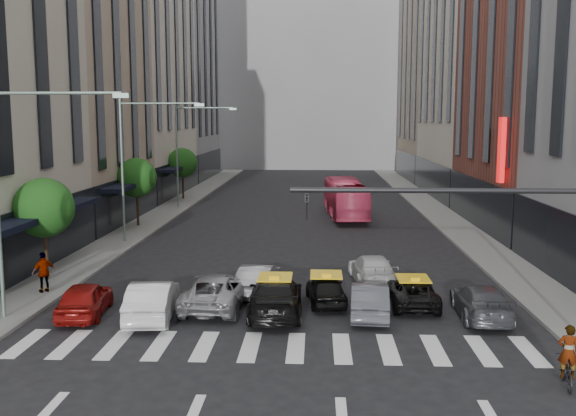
# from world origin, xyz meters

# --- Properties ---
(ground) EXTENTS (160.00, 160.00, 0.00)m
(ground) POSITION_xyz_m (0.00, 0.00, 0.00)
(ground) COLOR black
(ground) RESTS_ON ground
(sidewalk_left) EXTENTS (3.00, 96.00, 0.15)m
(sidewalk_left) POSITION_xyz_m (-11.50, 30.00, 0.07)
(sidewalk_left) COLOR slate
(sidewalk_left) RESTS_ON ground
(sidewalk_right) EXTENTS (3.00, 96.00, 0.15)m
(sidewalk_right) POSITION_xyz_m (11.50, 30.00, 0.07)
(sidewalk_right) COLOR slate
(sidewalk_right) RESTS_ON ground
(building_left_b) EXTENTS (8.00, 16.00, 24.00)m
(building_left_b) POSITION_xyz_m (-17.00, 28.00, 12.00)
(building_left_b) COLOR tan
(building_left_b) RESTS_ON ground
(building_left_c) EXTENTS (8.00, 20.00, 36.00)m
(building_left_c) POSITION_xyz_m (-17.00, 46.00, 18.00)
(building_left_c) COLOR beige
(building_left_c) RESTS_ON ground
(building_left_d) EXTENTS (8.00, 18.00, 30.00)m
(building_left_d) POSITION_xyz_m (-17.00, 65.00, 15.00)
(building_left_d) COLOR gray
(building_left_d) RESTS_ON ground
(building_right_b) EXTENTS (8.00, 18.00, 26.00)m
(building_right_b) POSITION_xyz_m (17.00, 27.00, 13.00)
(building_right_b) COLOR brown
(building_right_b) RESTS_ON ground
(building_right_d) EXTENTS (8.00, 18.00, 28.00)m
(building_right_d) POSITION_xyz_m (17.00, 65.00, 14.00)
(building_right_d) COLOR tan
(building_right_d) RESTS_ON ground
(building_far) EXTENTS (30.00, 10.00, 36.00)m
(building_far) POSITION_xyz_m (0.00, 85.00, 18.00)
(building_far) COLOR gray
(building_far) RESTS_ON ground
(tree_near) EXTENTS (2.88, 2.88, 4.95)m
(tree_near) POSITION_xyz_m (-11.80, 10.00, 3.65)
(tree_near) COLOR black
(tree_near) RESTS_ON sidewalk_left
(tree_mid) EXTENTS (2.88, 2.88, 4.95)m
(tree_mid) POSITION_xyz_m (-11.80, 26.00, 3.65)
(tree_mid) COLOR black
(tree_mid) RESTS_ON sidewalk_left
(tree_far) EXTENTS (2.88, 2.88, 4.95)m
(tree_far) POSITION_xyz_m (-11.80, 42.00, 3.65)
(tree_far) COLOR black
(tree_far) RESTS_ON sidewalk_left
(streetlamp_near) EXTENTS (5.38, 0.25, 9.00)m
(streetlamp_near) POSITION_xyz_m (-10.04, 4.00, 5.90)
(streetlamp_near) COLOR gray
(streetlamp_near) RESTS_ON sidewalk_left
(streetlamp_mid) EXTENTS (5.38, 0.25, 9.00)m
(streetlamp_mid) POSITION_xyz_m (-10.04, 20.00, 5.90)
(streetlamp_mid) COLOR gray
(streetlamp_mid) RESTS_ON sidewalk_left
(streetlamp_far) EXTENTS (5.38, 0.25, 9.00)m
(streetlamp_far) POSITION_xyz_m (-10.04, 36.00, 5.90)
(streetlamp_far) COLOR gray
(streetlamp_far) RESTS_ON sidewalk_left
(traffic_signal) EXTENTS (10.10, 0.20, 6.00)m
(traffic_signal) POSITION_xyz_m (7.69, -1.00, 4.47)
(traffic_signal) COLOR black
(traffic_signal) RESTS_ON ground
(liberty_sign) EXTENTS (0.30, 0.70, 4.00)m
(liberty_sign) POSITION_xyz_m (12.60, 20.00, 6.00)
(liberty_sign) COLOR red
(liberty_sign) RESTS_ON ground
(car_red) EXTENTS (2.12, 4.30, 1.41)m
(car_red) POSITION_xyz_m (-8.02, 4.74, 0.71)
(car_red) COLOR maroon
(car_red) RESTS_ON ground
(car_white_front) EXTENTS (2.10, 4.82, 1.54)m
(car_white_front) POSITION_xyz_m (-5.20, 4.51, 0.77)
(car_white_front) COLOR silver
(car_white_front) RESTS_ON ground
(car_silver) EXTENTS (2.66, 5.35, 1.46)m
(car_silver) POSITION_xyz_m (-2.90, 6.17, 0.73)
(car_silver) COLOR #949499
(car_silver) RESTS_ON ground
(taxi_left) EXTENTS (2.34, 5.39, 1.54)m
(taxi_left) POSITION_xyz_m (-0.36, 5.28, 0.77)
(taxi_left) COLOR black
(taxi_left) RESTS_ON ground
(taxi_center) EXTENTS (1.92, 3.88, 1.27)m
(taxi_center) POSITION_xyz_m (1.72, 6.86, 0.64)
(taxi_center) COLOR black
(taxi_center) RESTS_ON ground
(car_grey_mid) EXTENTS (1.75, 4.29, 1.38)m
(car_grey_mid) POSITION_xyz_m (3.45, 5.22, 0.69)
(car_grey_mid) COLOR #43454B
(car_grey_mid) RESTS_ON ground
(taxi_right) EXTENTS (2.03, 4.23, 1.16)m
(taxi_right) POSITION_xyz_m (5.40, 6.79, 0.58)
(taxi_right) COLOR black
(taxi_right) RESTS_ON ground
(car_grey_curb) EXTENTS (2.03, 4.69, 1.35)m
(car_grey_curb) POSITION_xyz_m (7.87, 5.23, 0.67)
(car_grey_curb) COLOR #43444B
(car_grey_curb) RESTS_ON ground
(car_row2_left) EXTENTS (1.97, 4.31, 1.37)m
(car_row2_left) POSITION_xyz_m (-1.32, 8.35, 0.68)
(car_row2_left) COLOR #939297
(car_row2_left) RESTS_ON ground
(car_row2_right) EXTENTS (2.25, 4.81, 1.36)m
(car_row2_right) POSITION_xyz_m (4.01, 10.62, 0.68)
(car_row2_right) COLOR silver
(car_row2_right) RESTS_ON ground
(bus) EXTENTS (3.36, 11.04, 3.03)m
(bus) POSITION_xyz_m (3.62, 31.89, 1.51)
(bus) COLOR #DE4167
(bus) RESTS_ON ground
(motorcycle) EXTENTS (0.88, 1.70, 0.85)m
(motorcycle) POSITION_xyz_m (8.76, -1.38, 0.43)
(motorcycle) COLOR black
(motorcycle) RESTS_ON ground
(rider) EXTENTS (0.67, 0.51, 1.64)m
(rider) POSITION_xyz_m (8.76, -1.38, 1.67)
(rider) COLOR gray
(rider) RESTS_ON motorcycle
(pedestrian_far) EXTENTS (1.10, 1.05, 1.83)m
(pedestrian_far) POSITION_xyz_m (-10.93, 7.68, 1.07)
(pedestrian_far) COLOR gray
(pedestrian_far) RESTS_ON sidewalk_left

